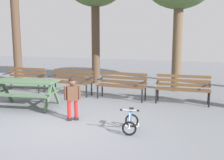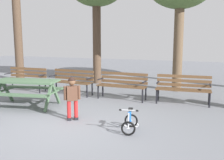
{
  "view_description": "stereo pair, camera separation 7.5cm",
  "coord_description": "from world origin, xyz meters",
  "views": [
    {
      "loc": [
        2.93,
        -4.83,
        1.97
      ],
      "look_at": [
        0.57,
        1.61,
        0.85
      ],
      "focal_mm": 41.8,
      "sensor_mm": 36.0,
      "label": 1
    },
    {
      "loc": [
        3.0,
        -4.8,
        1.97
      ],
      "look_at": [
        0.57,
        1.61,
        0.85
      ],
      "focal_mm": 41.8,
      "sensor_mm": 36.0,
      "label": 2
    }
  ],
  "objects": [
    {
      "name": "ground",
      "position": [
        0.0,
        0.0,
        0.0
      ],
      "size": [
        36.0,
        36.0,
        0.0
      ],
      "primitive_type": "plane",
      "color": "slate"
    },
    {
      "name": "picnic_table",
      "position": [
        -1.91,
        1.2,
        0.59
      ],
      "size": [
        2.0,
        1.63,
        0.79
      ],
      "color": "#4C6B4C",
      "rests_on": "ground"
    },
    {
      "name": "park_bench_far_left",
      "position": [
        -3.42,
        3.07,
        0.51
      ],
      "size": [
        1.61,
        0.49,
        0.85
      ],
      "color": "brown",
      "rests_on": "ground"
    },
    {
      "name": "park_bench_left",
      "position": [
        -1.51,
        3.12,
        0.51
      ],
      "size": [
        1.63,
        0.56,
        0.85
      ],
      "color": "brown",
      "rests_on": "ground"
    },
    {
      "name": "park_bench_right",
      "position": [
        0.39,
        3.04,
        0.51
      ],
      "size": [
        1.62,
        0.52,
        0.85
      ],
      "color": "brown",
      "rests_on": "ground"
    },
    {
      "name": "park_bench_far_right",
      "position": [
        2.28,
        3.13,
        0.51
      ],
      "size": [
        1.62,
        0.54,
        0.85
      ],
      "color": "brown",
      "rests_on": "ground"
    },
    {
      "name": "child_standing",
      "position": [
        -0.05,
        0.55,
        0.61
      ],
      "size": [
        0.34,
        0.28,
        1.05
      ],
      "color": "red",
      "rests_on": "ground"
    },
    {
      "name": "kids_bicycle",
      "position": [
        1.47,
        0.29,
        0.2
      ],
      "size": [
        0.44,
        0.6,
        0.54
      ],
      "color": "black",
      "rests_on": "ground"
    }
  ]
}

